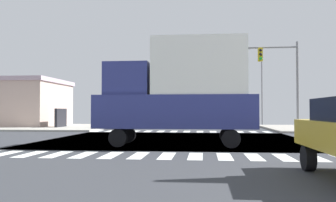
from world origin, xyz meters
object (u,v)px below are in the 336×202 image
at_px(street_lamp, 260,79).
at_px(box_truck_queued_1, 180,89).
at_px(suv_leading_2, 133,113).
at_px(traffic_signal_mast, 266,66).

xyz_separation_m(street_lamp, box_truck_queued_1, (-7.37, -24.09, -2.64)).
relative_size(box_truck_queued_1, suv_leading_2, 1.57).
height_order(street_lamp, suv_leading_2, street_lamp).
bearing_deg(suv_leading_2, box_truck_queued_1, 108.70).
bearing_deg(street_lamp, suv_leading_2, -148.29).
height_order(street_lamp, box_truck_queued_1, street_lamp).
distance_m(box_truck_queued_1, suv_leading_2, 17.10).
xyz_separation_m(street_lamp, suv_leading_2, (-12.84, -7.93, -3.81)).
height_order(traffic_signal_mast, box_truck_queued_1, traffic_signal_mast).
xyz_separation_m(traffic_signal_mast, suv_leading_2, (-11.26, 5.04, -3.63)).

